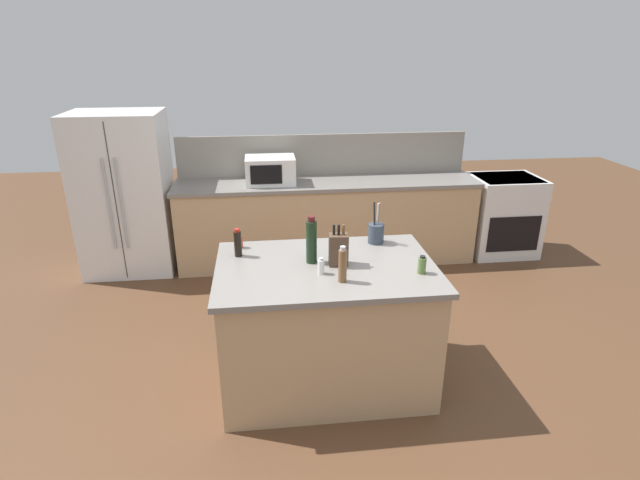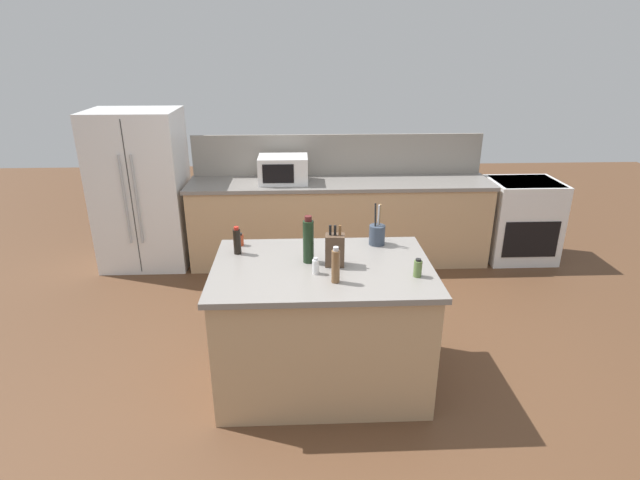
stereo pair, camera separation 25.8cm
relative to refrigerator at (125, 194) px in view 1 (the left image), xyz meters
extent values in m
plane|color=brown|center=(1.88, -2.25, -0.86)|extent=(14.00, 14.00, 0.00)
cube|color=tan|center=(2.18, -0.05, -0.41)|extent=(3.30, 0.62, 0.90)
cube|color=gray|center=(2.18, -0.05, 0.06)|extent=(3.34, 0.66, 0.04)
cube|color=gray|center=(2.18, 0.27, 0.31)|extent=(3.30, 0.03, 0.46)
cube|color=tan|center=(1.88, -2.25, -0.41)|extent=(1.45, 0.96, 0.90)
cube|color=gray|center=(1.88, -2.25, 0.06)|extent=(1.51, 1.02, 0.04)
cube|color=white|center=(0.00, 0.00, 0.00)|extent=(0.93, 0.72, 1.71)
cube|color=#2D2D2D|center=(0.00, -0.36, 0.00)|extent=(0.01, 0.00, 1.63)
cylinder|color=#ADB2B7|center=(-0.06, -0.38, 0.00)|extent=(0.02, 0.02, 0.94)
cylinder|color=#ADB2B7|center=(0.06, -0.38, 0.00)|extent=(0.02, 0.02, 0.94)
cube|color=white|center=(4.27, -0.05, -0.40)|extent=(0.76, 0.64, 0.92)
cube|color=black|center=(4.27, -0.37, -0.51)|extent=(0.61, 0.01, 0.41)
cube|color=black|center=(4.27, -0.05, 0.05)|extent=(0.68, 0.58, 0.02)
cube|color=white|center=(1.56, -0.05, 0.23)|extent=(0.53, 0.38, 0.29)
cube|color=black|center=(1.51, -0.24, 0.23)|extent=(0.33, 0.01, 0.20)
cube|color=#4C3828|center=(1.96, -2.24, 0.19)|extent=(0.14, 0.11, 0.22)
cylinder|color=black|center=(1.93, -2.24, 0.34)|extent=(0.02, 0.02, 0.07)
cylinder|color=black|center=(1.96, -2.24, 0.34)|extent=(0.02, 0.02, 0.07)
cylinder|color=brown|center=(2.00, -2.24, 0.34)|extent=(0.02, 0.02, 0.07)
cylinder|color=#333D4C|center=(2.31, -1.88, 0.16)|extent=(0.12, 0.12, 0.15)
cylinder|color=olive|center=(2.32, -1.87, 0.31)|extent=(0.01, 0.05, 0.18)
cylinder|color=black|center=(2.29, -1.87, 0.31)|extent=(0.01, 0.05, 0.18)
cylinder|color=#B2B2B7|center=(2.31, -1.89, 0.31)|extent=(0.01, 0.03, 0.18)
cylinder|color=#B73D1E|center=(1.28, -1.85, 0.12)|extent=(0.05, 0.05, 0.08)
cylinder|color=black|center=(1.28, -1.85, 0.17)|extent=(0.03, 0.03, 0.02)
cylinder|color=#567038|center=(2.49, -2.44, 0.14)|extent=(0.05, 0.05, 0.11)
cylinder|color=black|center=(2.49, -2.44, 0.20)|extent=(0.04, 0.04, 0.02)
cylinder|color=black|center=(1.28, -2.01, 0.18)|extent=(0.05, 0.05, 0.18)
cylinder|color=#B22319|center=(1.28, -2.01, 0.28)|extent=(0.04, 0.04, 0.02)
cylinder|color=brown|center=(1.95, -2.50, 0.19)|extent=(0.05, 0.05, 0.22)
cylinder|color=#B2B2B7|center=(1.95, -2.50, 0.31)|extent=(0.03, 0.03, 0.03)
cylinder|color=silver|center=(1.83, -2.37, 0.13)|extent=(0.05, 0.05, 0.10)
cylinder|color=#B2B2B7|center=(1.83, -2.37, 0.19)|extent=(0.03, 0.03, 0.02)
cylinder|color=black|center=(1.78, -2.18, 0.23)|extent=(0.08, 0.08, 0.30)
cylinder|color=#4C1919|center=(1.78, -2.18, 0.40)|extent=(0.05, 0.05, 0.04)
camera|label=1|loc=(1.47, -5.34, 1.51)|focal=28.00mm
camera|label=2|loc=(1.73, -5.36, 1.51)|focal=28.00mm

